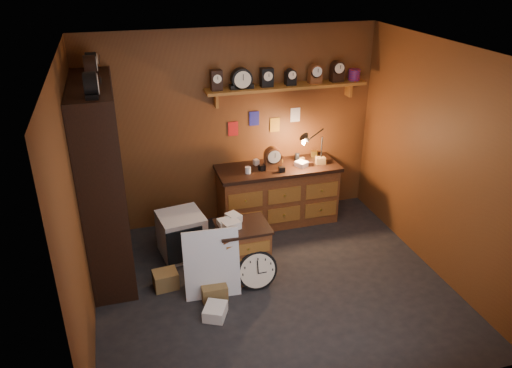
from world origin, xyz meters
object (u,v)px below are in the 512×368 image
Objects in this scene: shelving_unit at (99,173)px; workbench at (277,191)px; big_round_clock at (257,270)px; low_cabinet at (243,249)px.

workbench is (2.33, 0.49, -0.78)m from shelving_unit.
shelving_unit reaches higher than workbench.
shelving_unit is 2.12m from big_round_clock.
low_cabinet is (-0.82, -1.16, -0.09)m from workbench.
low_cabinet is 0.32m from big_round_clock.
shelving_unit is at bearing 149.89° from big_round_clock.
shelving_unit is 5.40× the size of big_round_clock.
big_round_clock is at bearing -116.82° from workbench.
workbench is 1.62m from big_round_clock.
workbench is 3.57× the size of big_round_clock.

